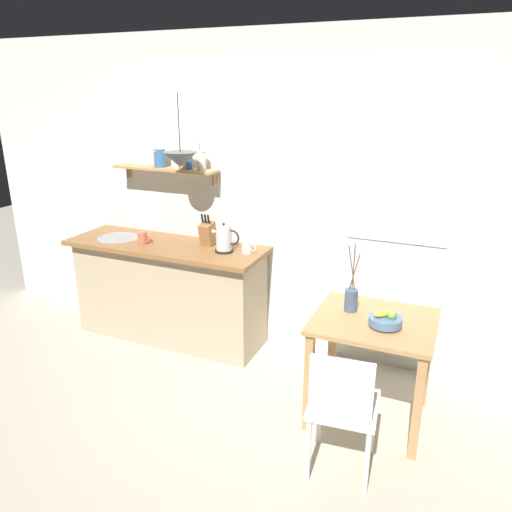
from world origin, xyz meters
TOP-DOWN VIEW (x-y plane):
  - ground_plane at (0.00, 0.00)m, footprint 14.00×14.00m
  - back_wall at (0.20, 0.65)m, footprint 6.80×0.11m
  - kitchen_counter at (-1.00, 0.32)m, footprint 1.83×0.63m
  - wall_shelf at (-1.02, 0.49)m, footprint 1.01×0.20m
  - dining_table at (0.95, -0.16)m, footprint 0.80×0.71m
  - dining_chair_near at (0.90, -0.79)m, footprint 0.44×0.45m
  - fruit_bowl at (1.03, -0.23)m, footprint 0.22×0.22m
  - twig_vase at (0.76, -0.08)m, footprint 0.09×0.09m
  - electric_kettle at (-0.41, 0.30)m, footprint 0.25×0.16m
  - knife_block at (-0.63, 0.41)m, footprint 0.11×0.17m
  - coffee_mug_by_sink at (-1.18, 0.21)m, footprint 0.13×0.08m
  - coffee_mug_spare at (-0.22, 0.35)m, footprint 0.13×0.09m
  - pendant_lamp at (-0.76, 0.24)m, footprint 0.28×0.28m

SIDE VIEW (x-z plane):
  - ground_plane at x=0.00m, z-range 0.00..0.00m
  - kitchen_counter at x=-1.00m, z-range 0.01..0.94m
  - dining_chair_near at x=0.90m, z-range 0.06..0.93m
  - dining_table at x=0.95m, z-range 0.24..1.01m
  - fruit_bowl at x=1.03m, z-range 0.75..0.88m
  - twig_vase at x=0.76m, z-range 0.61..1.10m
  - coffee_mug_spare at x=-0.22m, z-range 0.93..1.04m
  - coffee_mug_by_sink at x=-1.18m, z-range 0.93..1.04m
  - knife_block at x=-0.63m, z-range 0.90..1.19m
  - electric_kettle at x=-0.41m, z-range 0.92..1.17m
  - back_wall at x=0.20m, z-range 0.00..2.70m
  - wall_shelf at x=-1.02m, z-range 1.46..1.77m
  - pendant_lamp at x=-0.76m, z-range 1.39..1.99m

